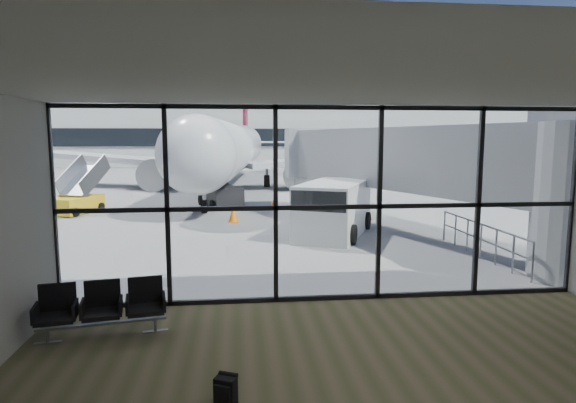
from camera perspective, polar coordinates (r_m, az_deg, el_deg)
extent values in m
plane|color=slate|center=(50.89, -3.73, 3.15)|extent=(220.00, 220.00, 0.00)
cube|color=brown|center=(7.95, 10.34, -20.73)|extent=(12.00, 8.00, 0.01)
cube|color=silver|center=(7.06, 11.21, 13.44)|extent=(12.00, 8.00, 0.02)
cube|color=beige|center=(3.72, 29.68, -17.21)|extent=(12.00, 0.02, 4.50)
cube|color=white|center=(11.01, 4.76, -0.41)|extent=(12.00, 0.04, 4.50)
cube|color=black|center=(11.51, 4.64, -11.27)|extent=(12.00, 0.12, 0.10)
cube|color=black|center=(11.02, 4.76, -0.67)|extent=(12.00, 0.12, 0.10)
cube|color=black|center=(10.93, 4.88, 11.04)|extent=(12.00, 0.12, 0.10)
cube|color=black|center=(11.51, -26.03, -0.79)|extent=(0.10, 0.12, 4.50)
cube|color=black|center=(10.93, -14.12, -0.67)|extent=(0.10, 0.12, 4.50)
cube|color=black|center=(10.85, -1.48, -0.50)|extent=(0.10, 0.12, 4.50)
cube|color=black|center=(11.30, 10.75, -0.32)|extent=(0.10, 0.12, 4.50)
cube|color=black|center=(12.21, 21.60, -0.14)|extent=(0.10, 0.12, 4.50)
cube|color=black|center=(13.49, 30.67, 0.01)|extent=(0.10, 0.12, 4.50)
cube|color=#95989A|center=(19.86, 13.43, 5.05)|extent=(7.45, 14.81, 2.40)
cube|color=#95989A|center=(26.03, 2.70, 5.75)|extent=(2.60, 2.20, 2.60)
cylinder|color=gray|center=(26.06, 0.94, 1.13)|extent=(0.20, 0.20, 1.80)
cylinder|color=gray|center=(26.30, 4.40, 1.16)|extent=(0.20, 0.20, 1.80)
cylinder|color=black|center=(26.25, 2.67, -0.27)|extent=(1.80, 0.56, 0.56)
cylinder|color=gray|center=(14.19, 26.98, -6.42)|extent=(0.06, 0.06, 1.10)
cylinder|color=gray|center=(14.93, 25.10, -5.66)|extent=(0.06, 0.06, 1.10)
cylinder|color=gray|center=(15.69, 23.41, -4.96)|extent=(0.06, 0.06, 1.10)
cylinder|color=gray|center=(16.46, 21.87, -4.33)|extent=(0.06, 0.06, 1.10)
cylinder|color=gray|center=(17.24, 20.48, -3.75)|extent=(0.06, 0.06, 1.10)
cylinder|color=gray|center=(18.03, 19.21, -3.22)|extent=(0.06, 0.06, 1.10)
cylinder|color=gray|center=(18.84, 18.04, -2.73)|extent=(0.06, 0.06, 1.10)
cylinder|color=gray|center=(16.36, 21.96, -2.51)|extent=(0.06, 5.40, 0.06)
cylinder|color=gray|center=(16.45, 21.88, -4.16)|extent=(0.06, 5.40, 0.06)
cube|color=silver|center=(72.74, -4.47, 7.56)|extent=(80.00, 12.00, 8.00)
cube|color=black|center=(66.65, -4.32, 7.58)|extent=(80.00, 0.20, 2.40)
cube|color=silver|center=(76.47, -23.97, 11.07)|extent=(10.00, 8.00, 3.00)
cube|color=silver|center=(75.61, 9.53, 11.27)|extent=(6.00, 6.00, 2.00)
cylinder|color=#382619|center=(90.62, -30.24, 4.98)|extent=(0.50, 0.50, 3.06)
sphere|color=black|center=(90.60, -30.39, 7.34)|extent=(5.61, 5.61, 5.61)
cylinder|color=#382619|center=(88.34, -26.68, 5.28)|extent=(0.50, 0.50, 3.42)
sphere|color=black|center=(88.34, -26.84, 7.99)|extent=(6.27, 6.27, 6.27)
cylinder|color=#382619|center=(86.43, -22.93, 5.21)|extent=(0.50, 0.50, 2.70)
sphere|color=black|center=(86.40, -23.04, 7.40)|extent=(4.95, 4.95, 4.95)
cylinder|color=#382619|center=(84.89, -19.04, 5.48)|extent=(0.50, 0.50, 3.06)
sphere|color=black|center=(84.87, -19.14, 8.01)|extent=(5.61, 5.61, 5.61)
cylinder|color=#382619|center=(83.75, -15.02, 5.74)|extent=(0.50, 0.50, 3.42)
sphere|color=black|center=(83.75, -15.12, 8.60)|extent=(6.27, 6.27, 6.27)
cube|color=gray|center=(10.04, -21.12, -13.36)|extent=(2.32, 0.51, 0.04)
cube|color=black|center=(10.07, -25.81, -12.31)|extent=(0.76, 0.73, 0.09)
cube|color=black|center=(10.27, -25.63, -10.31)|extent=(0.66, 0.19, 0.59)
cube|color=black|center=(9.97, -21.17, -12.27)|extent=(0.76, 0.73, 0.09)
cube|color=black|center=(10.16, -21.11, -10.24)|extent=(0.66, 0.19, 0.59)
cube|color=black|center=(9.93, -16.47, -12.15)|extent=(0.76, 0.73, 0.09)
cube|color=black|center=(10.13, -16.53, -10.12)|extent=(0.66, 0.19, 0.59)
cylinder|color=gray|center=(10.21, -26.62, -14.09)|extent=(0.06, 0.06, 0.27)
cylinder|color=gray|center=(10.04, -15.46, -13.93)|extent=(0.06, 0.06, 0.27)
cube|color=black|center=(7.35, -7.40, -21.42)|extent=(0.35, 0.29, 0.41)
cube|color=black|center=(7.26, -7.80, -21.81)|extent=(0.24, 0.15, 0.28)
cylinder|color=black|center=(7.33, -7.09, -19.69)|extent=(0.29, 0.18, 0.07)
cylinder|color=silver|center=(37.66, -6.90, 6.26)|extent=(6.37, 30.59, 3.75)
sphere|color=silver|center=(22.60, -10.80, 5.47)|extent=(3.75, 3.75, 3.75)
cone|color=silver|center=(55.31, -5.04, 6.94)|extent=(4.26, 6.38, 3.75)
cube|color=black|center=(23.19, -10.57, 6.78)|extent=(2.32, 1.40, 0.51)
cube|color=silver|center=(40.45, -18.99, 4.77)|extent=(15.33, 9.10, 1.20)
cylinder|color=black|center=(37.64, -15.02, 3.21)|extent=(2.42, 3.61, 2.13)
cube|color=silver|center=(55.12, -8.47, 6.99)|extent=(5.86, 3.37, 0.18)
cube|color=silver|center=(38.80, 6.07, 5.03)|extent=(15.57, 6.77, 1.20)
cylinder|color=black|center=(36.56, 1.24, 3.34)|extent=(2.42, 3.61, 2.13)
cube|color=silver|center=(54.68, -1.66, 7.06)|extent=(5.75, 2.49, 0.18)
cube|color=#5B0D20|center=(55.39, -5.08, 10.40)|extent=(0.64, 3.86, 6.08)
cylinder|color=gray|center=(24.78, -9.88, 0.25)|extent=(0.20, 0.20, 1.42)
cylinder|color=black|center=(24.82, -9.86, -0.57)|extent=(0.31, 0.73, 0.71)
cylinder|color=black|center=(38.68, -10.95, 2.37)|extent=(0.54, 1.01, 0.97)
cylinder|color=black|center=(38.12, -2.52, 2.43)|extent=(0.54, 1.01, 0.97)
cube|color=silver|center=(18.96, 5.45, -0.83)|extent=(3.89, 5.22, 2.08)
cube|color=black|center=(17.19, 4.12, 0.26)|extent=(2.32, 1.96, 0.73)
cylinder|color=black|center=(17.86, 1.01, -3.51)|extent=(0.54, 0.77, 0.73)
cylinder|color=black|center=(17.36, 7.59, -3.89)|extent=(0.54, 0.77, 0.73)
cylinder|color=black|center=(20.82, 3.62, -1.96)|extent=(0.54, 0.77, 0.73)
cylinder|color=black|center=(20.38, 9.28, -2.24)|extent=(0.54, 0.77, 0.73)
cube|color=black|center=(27.04, -8.02, 0.67)|extent=(2.64, 3.69, 1.12)
cube|color=black|center=(28.23, -8.91, 2.65)|extent=(2.23, 3.08, 1.15)
cylinder|color=black|center=(25.79, -8.86, -0.42)|extent=(0.40, 0.60, 0.56)
cylinder|color=black|center=(26.30, -5.61, -0.21)|extent=(0.40, 0.60, 0.56)
cylinder|color=black|center=(27.91, -10.26, 0.14)|extent=(0.40, 0.60, 0.56)
cylinder|color=black|center=(28.38, -7.22, 0.32)|extent=(0.40, 0.60, 0.56)
cube|color=gold|center=(26.76, -23.95, -0.32)|extent=(2.47, 3.18, 0.80)
cube|color=gray|center=(27.27, -23.05, 2.29)|extent=(2.10, 2.61, 1.48)
cylinder|color=black|center=(26.53, -26.62, -1.03)|extent=(0.34, 0.48, 0.44)
cylinder|color=black|center=(25.52, -23.89, -1.18)|extent=(0.34, 0.48, 0.44)
cylinder|color=black|center=(28.06, -23.97, -0.46)|extent=(0.34, 0.48, 0.44)
cylinder|color=black|center=(27.11, -21.30, -0.59)|extent=(0.34, 0.48, 0.44)
cube|color=orange|center=(22.03, -6.48, -2.39)|extent=(0.48, 0.48, 0.03)
cone|color=orange|center=(21.97, -6.49, -1.57)|extent=(0.45, 0.45, 0.68)
cube|color=#F5380C|center=(23.03, 9.28, -2.02)|extent=(0.45, 0.45, 0.03)
cone|color=#F5380C|center=(22.98, 9.30, -1.27)|extent=(0.43, 0.43, 0.64)
cube|color=orange|center=(25.68, -1.76, -0.96)|extent=(0.41, 0.41, 0.03)
cone|color=orange|center=(25.64, -1.77, -0.35)|extent=(0.39, 0.39, 0.58)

